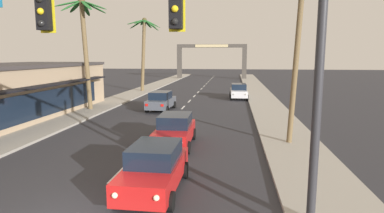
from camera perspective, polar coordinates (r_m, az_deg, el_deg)
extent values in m
cube|color=#9E998E|center=(28.92, 13.49, -0.75)|extent=(3.20, 110.00, 0.14)
cube|color=#9E998E|center=(31.30, -16.19, -0.13)|extent=(3.20, 110.00, 0.14)
cube|color=silver|center=(13.89, -12.84, -11.43)|extent=(0.16, 2.00, 0.01)
cube|color=silver|center=(17.86, -8.02, -6.71)|extent=(0.16, 2.00, 0.01)
cube|color=silver|center=(21.98, -5.03, -3.70)|extent=(0.16, 2.00, 0.01)
cube|color=silver|center=(26.18, -3.01, -1.65)|extent=(0.16, 2.00, 0.01)
cube|color=silver|center=(30.43, -1.55, -0.16)|extent=(0.16, 2.00, 0.01)
cube|color=silver|center=(34.71, -0.45, 0.96)|extent=(0.16, 2.00, 0.01)
cube|color=silver|center=(39.01, 0.41, 1.83)|extent=(0.16, 2.00, 0.01)
cube|color=silver|center=(43.32, 1.10, 2.53)|extent=(0.16, 2.00, 0.01)
cube|color=silver|center=(47.65, 1.66, 3.11)|extent=(0.16, 2.00, 0.01)
cube|color=silver|center=(51.98, 2.13, 3.58)|extent=(0.16, 2.00, 0.01)
cube|color=silver|center=(56.32, 2.53, 3.99)|extent=(0.16, 2.00, 0.01)
cube|color=silver|center=(60.66, 2.88, 4.33)|extent=(0.16, 2.00, 0.01)
cube|color=silver|center=(65.01, 3.17, 4.63)|extent=(0.16, 2.00, 0.01)
cube|color=silver|center=(69.36, 3.43, 4.89)|extent=(0.16, 2.00, 0.01)
cube|color=silver|center=(73.71, 3.66, 5.13)|extent=(0.16, 2.00, 0.01)
cube|color=silver|center=(78.07, 3.86, 5.33)|extent=(0.16, 2.00, 0.01)
cylinder|color=#2D2D33|center=(8.52, 21.00, 0.41)|extent=(0.22, 0.22, 7.20)
cube|color=black|center=(8.37, -2.83, 16.52)|extent=(0.32, 0.26, 0.92)
sphere|color=yellow|center=(8.23, -3.01, 16.65)|extent=(0.17, 0.17, 0.17)
sphere|color=black|center=(8.20, -2.99, 14.57)|extent=(0.17, 0.17, 0.17)
cube|color=yellow|center=(8.53, -2.63, 16.38)|extent=(0.42, 0.03, 1.04)
cube|color=black|center=(9.60, -24.47, 14.78)|extent=(0.32, 0.26, 0.92)
sphere|color=yellow|center=(9.48, -24.92, 14.83)|extent=(0.17, 0.17, 0.17)
sphere|color=black|center=(9.45, -24.80, 13.03)|extent=(0.17, 0.17, 0.17)
cube|color=yellow|center=(9.74, -23.94, 14.71)|extent=(0.42, 0.03, 1.04)
cube|color=red|center=(11.83, -6.61, -11.43)|extent=(1.80, 4.32, 0.72)
cube|color=black|center=(11.75, -6.48, -8.06)|extent=(1.62, 2.22, 0.64)
cylinder|color=black|center=(10.51, -3.82, -16.21)|extent=(0.23, 0.64, 0.64)
cylinder|color=black|center=(10.96, -13.02, -15.33)|extent=(0.23, 0.64, 0.64)
cylinder|color=black|center=(13.09, -1.27, -11.01)|extent=(0.23, 0.64, 0.64)
cylinder|color=black|center=(13.45, -8.67, -10.55)|extent=(0.23, 0.64, 0.64)
sphere|color=#F9EFC6|center=(9.71, -6.23, -15.58)|extent=(0.18, 0.18, 0.18)
sphere|color=#F9EFC6|center=(10.06, -13.34, -14.87)|extent=(0.18, 0.18, 0.18)
cube|color=red|center=(13.67, -1.63, -8.11)|extent=(0.24, 0.06, 0.20)
cube|color=red|center=(13.94, -7.04, -7.84)|extent=(0.24, 0.06, 0.20)
cube|color=red|center=(17.48, -3.02, -4.68)|extent=(1.85, 4.34, 0.72)
cube|color=black|center=(17.48, -2.96, -2.40)|extent=(1.65, 2.23, 0.64)
cylinder|color=black|center=(16.10, -0.75, -7.19)|extent=(0.23, 0.64, 0.64)
cylinder|color=black|center=(16.38, -6.79, -6.96)|extent=(0.23, 0.64, 0.64)
cylinder|color=black|center=(18.83, 0.28, -4.81)|extent=(0.23, 0.64, 0.64)
cylinder|color=black|center=(19.07, -4.90, -4.67)|extent=(0.23, 0.64, 0.64)
sphere|color=#F9EFC6|center=(15.29, -1.99, -6.34)|extent=(0.18, 0.18, 0.18)
sphere|color=#F9EFC6|center=(15.51, -6.56, -6.18)|extent=(0.18, 0.18, 0.18)
cube|color=red|center=(19.46, -0.10, -2.97)|extent=(0.24, 0.06, 0.20)
cube|color=red|center=(19.65, -3.93, -2.88)|extent=(0.24, 0.06, 0.20)
cube|color=#4C515B|center=(28.88, -5.40, 0.67)|extent=(1.93, 4.37, 0.72)
cube|color=black|center=(28.65, -5.50, 1.98)|extent=(1.69, 2.26, 0.64)
cylinder|color=black|center=(30.51, -6.28, 0.42)|extent=(0.25, 0.65, 0.64)
cylinder|color=black|center=(30.09, -3.11, 0.34)|extent=(0.25, 0.65, 0.64)
cylinder|color=black|center=(27.83, -7.86, -0.43)|extent=(0.25, 0.65, 0.64)
cylinder|color=black|center=(27.36, -4.41, -0.53)|extent=(0.25, 0.65, 0.64)
sphere|color=#B2B2AD|center=(31.11, -5.49, 1.41)|extent=(0.18, 0.18, 0.18)
sphere|color=#B2B2AD|center=(30.81, -3.26, 1.36)|extent=(0.18, 0.18, 0.18)
cube|color=red|center=(27.00, -7.94, 0.27)|extent=(0.24, 0.07, 0.20)
cube|color=red|center=(26.63, -5.23, 0.20)|extent=(0.24, 0.07, 0.20)
cube|color=silver|center=(36.86, 8.14, 2.39)|extent=(1.91, 4.36, 0.72)
cube|color=black|center=(36.94, 8.15, 3.47)|extent=(1.67, 2.25, 0.64)
cylinder|color=black|center=(35.56, 9.63, 1.54)|extent=(0.24, 0.65, 0.64)
cylinder|color=black|center=(35.46, 6.85, 1.58)|extent=(0.24, 0.65, 0.64)
cylinder|color=black|center=(38.36, 9.31, 2.08)|extent=(0.24, 0.65, 0.64)
cylinder|color=black|center=(38.28, 6.73, 2.12)|extent=(0.24, 0.65, 0.64)
sphere|color=#B2B2AD|center=(34.74, 9.34, 2.11)|extent=(0.18, 0.18, 0.18)
sphere|color=#B2B2AD|center=(34.67, 7.29, 2.14)|extent=(0.18, 0.18, 0.18)
cube|color=red|center=(39.04, 8.96, 2.88)|extent=(0.24, 0.07, 0.20)
cube|color=red|center=(38.97, 7.02, 2.91)|extent=(0.24, 0.07, 0.20)
cylinder|color=brown|center=(29.91, -17.99, 8.16)|extent=(0.75, 0.39, 9.27)
ellipsoid|color=#236028|center=(29.87, -16.74, 16.60)|extent=(2.22, 0.47, 0.88)
ellipsoid|color=#236028|center=(30.55, -16.72, 16.27)|extent=(1.91, 1.69, 1.04)
ellipsoid|color=#236028|center=(31.23, -18.09, 15.93)|extent=(0.67, 2.15, 1.15)
ellipsoid|color=#236028|center=(31.23, -19.64, 16.07)|extent=(1.99, 1.65, 0.93)
ellipsoid|color=#236028|center=(30.04, -20.84, 16.46)|extent=(1.98, 1.74, 0.78)
ellipsoid|color=#236028|center=(29.65, -20.32, 16.18)|extent=(1.30, 2.05, 1.19)
ellipsoid|color=#236028|center=(29.31, -17.96, 16.49)|extent=(1.82, 1.76, 1.10)
sphere|color=#4C4223|center=(30.33, -18.75, 17.01)|extent=(0.60, 0.60, 0.60)
cylinder|color=brown|center=(44.04, -8.50, 8.60)|extent=(0.95, 0.44, 9.31)
ellipsoid|color=#236028|center=(43.81, -6.97, 14.16)|extent=(2.18, 0.59, 1.18)
ellipsoid|color=#236028|center=(44.48, -7.08, 13.90)|extent=(1.88, 1.48, 1.44)
ellipsoid|color=#236028|center=(45.15, -7.70, 14.08)|extent=(0.76, 2.25, 1.03)
ellipsoid|color=#236028|center=(45.30, -8.61, 14.29)|extent=(1.43, 2.24, 0.65)
ellipsoid|color=#236028|center=(44.56, -9.56, 13.98)|extent=(2.17, 0.65, 1.22)
ellipsoid|color=#236028|center=(44.03, -9.80, 14.33)|extent=(2.25, 1.30, 0.79)
ellipsoid|color=#236028|center=(43.27, -9.17, 14.40)|extent=(1.12, 2.28, 0.85)
ellipsoid|color=#236028|center=(43.06, -8.30, 14.54)|extent=(1.00, 2.33, 0.72)
ellipsoid|color=#236028|center=(43.42, -7.33, 14.15)|extent=(2.02, 1.44, 1.25)
sphere|color=#4C4223|center=(44.21, -8.31, 14.70)|extent=(0.60, 0.60, 0.60)
cylinder|color=brown|center=(17.99, 17.76, 8.35)|extent=(0.64, 0.28, 9.49)
cube|color=black|center=(23.96, -25.39, 3.12)|extent=(1.00, 20.82, 0.12)
cube|color=black|center=(24.35, -26.04, 0.00)|extent=(0.06, 19.59, 1.80)
cube|color=#423D38|center=(69.32, -2.21, 7.56)|extent=(0.90, 0.90, 6.43)
cube|color=#423D38|center=(68.42, 9.12, 7.44)|extent=(0.90, 0.90, 6.43)
cube|color=#423D38|center=(68.55, 3.45, 10.51)|extent=(14.42, 0.60, 0.70)
cube|color=tan|center=(68.23, 3.43, 10.52)|extent=(6.76, 0.08, 0.56)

